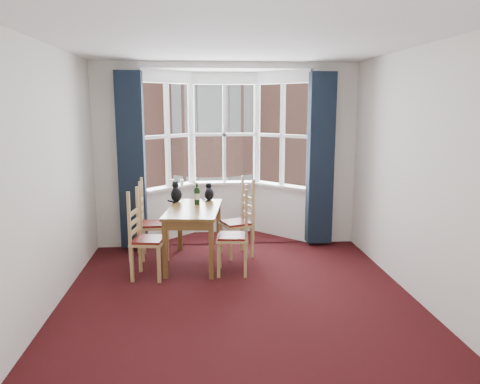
{
  "coord_description": "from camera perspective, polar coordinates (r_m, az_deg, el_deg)",
  "views": [
    {
      "loc": [
        -0.4,
        -4.9,
        2.16
      ],
      "look_at": [
        0.1,
        1.05,
        1.05
      ],
      "focal_mm": 35.0,
      "sensor_mm": 36.0,
      "label": 1
    }
  ],
  "objects": [
    {
      "name": "candle_tall",
      "position": [
        7.62,
        -8.27,
        1.1
      ],
      "size": [
        0.06,
        0.06,
        0.12
      ],
      "primitive_type": "cylinder",
      "color": "white",
      "rests_on": "bay_window"
    },
    {
      "name": "bay_window",
      "position": [
        7.7,
        -1.82,
        4.86
      ],
      "size": [
        2.76,
        0.94,
        2.8
      ],
      "color": "white",
      "rests_on": "floor"
    },
    {
      "name": "floor",
      "position": [
        5.37,
        -0.12,
        -13.18
      ],
      "size": [
        4.5,
        4.5,
        0.0
      ],
      "primitive_type": "plane",
      "color": "black",
      "rests_on": "ground"
    },
    {
      "name": "chair_right_near",
      "position": [
        6.07,
        -0.07,
        -5.61
      ],
      "size": [
        0.44,
        0.46,
        0.92
      ],
      "color": "tan",
      "rests_on": "floor"
    },
    {
      "name": "wine_bottle",
      "position": [
        6.59,
        -5.26,
        -0.36
      ],
      "size": [
        0.08,
        0.08,
        0.31
      ],
      "color": "black",
      "rests_on": "dining_table"
    },
    {
      "name": "curtain_right",
      "position": [
        7.25,
        9.78,
        3.96
      ],
      "size": [
        0.38,
        0.22,
        2.6
      ],
      "primitive_type": "cube",
      "color": "black",
      "rests_on": "floor"
    },
    {
      "name": "wall_near",
      "position": [
        2.79,
        3.7,
        -5.31
      ],
      "size": [
        4.0,
        0.0,
        4.0
      ],
      "primitive_type": "plane",
      "rotation": [
        -1.57,
        0.0,
        0.0
      ],
      "color": "silver",
      "rests_on": "floor"
    },
    {
      "name": "chair_left_near",
      "position": [
        6.06,
        -11.92,
        -5.88
      ],
      "size": [
        0.46,
        0.48,
        0.92
      ],
      "color": "tan",
      "rests_on": "floor"
    },
    {
      "name": "wall_back_pier_left",
      "position": [
        7.3,
        -14.69,
        4.21
      ],
      "size": [
        0.7,
        0.12,
        2.8
      ],
      "primitive_type": "cube",
      "color": "silver",
      "rests_on": "floor"
    },
    {
      "name": "ceiling",
      "position": [
        4.96,
        -0.13,
        17.94
      ],
      "size": [
        4.5,
        4.5,
        0.0
      ],
      "primitive_type": "plane",
      "rotation": [
        3.14,
        0.0,
        0.0
      ],
      "color": "white",
      "rests_on": "floor"
    },
    {
      "name": "chair_right_far",
      "position": [
        6.8,
        0.25,
        -3.84
      ],
      "size": [
        0.52,
        0.53,
        0.92
      ],
      "color": "tan",
      "rests_on": "floor"
    },
    {
      "name": "tenement_building",
      "position": [
        18.93,
        -3.67,
        8.8
      ],
      "size": [
        18.4,
        7.8,
        15.2
      ],
      "color": "#A36754",
      "rests_on": "street"
    },
    {
      "name": "dining_table",
      "position": [
        6.42,
        -5.66,
        -2.94
      ],
      "size": [
        0.83,
        1.34,
        0.78
      ],
      "color": "brown",
      "rests_on": "floor"
    },
    {
      "name": "curtain_left",
      "position": [
        7.09,
        -13.07,
        3.7
      ],
      "size": [
        0.38,
        0.22,
        2.6
      ],
      "primitive_type": "cube",
      "color": "black",
      "rests_on": "floor"
    },
    {
      "name": "chair_left_far",
      "position": [
        6.81,
        -11.1,
        -4.03
      ],
      "size": [
        0.42,
        0.44,
        0.92
      ],
      "color": "tan",
      "rests_on": "floor"
    },
    {
      "name": "wall_back_pier_right",
      "position": [
        7.48,
        11.16,
        4.5
      ],
      "size": [
        0.7,
        0.12,
        2.8
      ],
      "primitive_type": "cube",
      "color": "silver",
      "rests_on": "floor"
    },
    {
      "name": "wall_left",
      "position": [
        5.21,
        -22.62,
        1.33
      ],
      "size": [
        0.0,
        4.5,
        4.5
      ],
      "primitive_type": "plane",
      "rotation": [
        1.57,
        0.0,
        1.57
      ],
      "color": "silver",
      "rests_on": "floor"
    },
    {
      "name": "cat_left",
      "position": [
        6.83,
        -7.78,
        -0.2
      ],
      "size": [
        0.2,
        0.25,
        0.31
      ],
      "color": "black",
      "rests_on": "dining_table"
    },
    {
      "name": "street",
      "position": [
        38.04,
        -4.13,
        -1.89
      ],
      "size": [
        80.0,
        80.0,
        0.0
      ],
      "primitive_type": "plane",
      "color": "#333335",
      "rests_on": "ground"
    },
    {
      "name": "wall_right",
      "position": [
        5.51,
        21.08,
        1.9
      ],
      "size": [
        0.0,
        4.5,
        4.5
      ],
      "primitive_type": "plane",
      "rotation": [
        1.57,
        0.0,
        -1.57
      ],
      "color": "silver",
      "rests_on": "floor"
    },
    {
      "name": "cat_right",
      "position": [
        6.9,
        -3.78,
        -0.14
      ],
      "size": [
        0.16,
        0.21,
        0.27
      ],
      "color": "black",
      "rests_on": "dining_table"
    },
    {
      "name": "candle_short",
      "position": [
        7.64,
        -7.11,
        1.13
      ],
      "size": [
        0.06,
        0.06,
        0.11
      ],
      "primitive_type": "cylinder",
      "color": "white",
      "rests_on": "bay_window"
    }
  ]
}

